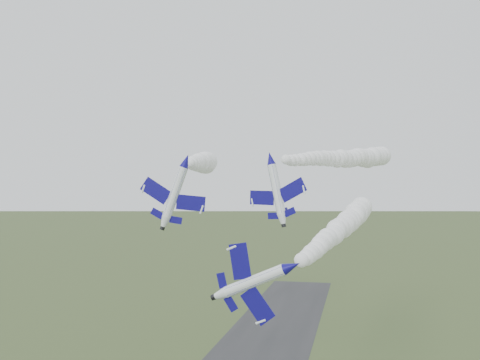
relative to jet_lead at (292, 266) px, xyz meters
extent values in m
cylinder|color=white|center=(-0.03, 0.10, -0.02)|extent=(2.67, 7.79, 1.79)
cone|color=navy|center=(-0.59, -4.68, -0.02)|extent=(2.01, 2.19, 1.79)
cone|color=white|center=(0.51, 4.70, -0.02)|extent=(1.97, 1.83, 1.79)
cylinder|color=black|center=(0.62, 5.60, -0.02)|extent=(0.96, 0.65, 0.91)
ellipsoid|color=black|center=(0.21, -1.90, 0.18)|extent=(1.49, 2.74, 1.19)
cube|color=navy|center=(-1.14, 0.96, 2.43)|extent=(2.01, 2.37, 3.89)
cube|color=navy|center=(1.00, 0.71, -2.58)|extent=(2.01, 2.37, 3.89)
cube|color=navy|center=(-0.15, 3.96, 1.32)|extent=(0.91, 1.09, 1.71)
cube|color=navy|center=(0.99, 3.82, -1.35)|extent=(0.91, 1.09, 1.71)
cube|color=navy|center=(1.47, 3.55, 0.45)|extent=(2.04, 1.66, 0.89)
cylinder|color=white|center=(-22.21, 29.09, 13.74)|extent=(3.71, 9.40, 2.09)
cone|color=navy|center=(-21.17, 23.39, 13.74)|extent=(2.49, 2.74, 2.09)
cone|color=white|center=(-23.22, 34.57, 13.74)|extent=(2.41, 2.31, 2.09)
cylinder|color=black|center=(-23.42, 35.64, 13.74)|extent=(1.16, 0.84, 1.06)
ellipsoid|color=black|center=(-21.59, 26.80, 14.32)|extent=(1.94, 3.35, 1.39)
cube|color=navy|center=(-25.47, 29.38, 14.67)|extent=(5.19, 3.44, 1.80)
cube|color=navy|center=(-19.38, 30.50, 12.50)|extent=(5.19, 3.44, 1.80)
cube|color=navy|center=(-24.66, 33.30, 14.32)|extent=(2.28, 1.56, 0.82)
cube|color=navy|center=(-21.42, 33.90, 13.16)|extent=(2.28, 1.56, 0.82)
cube|color=navy|center=(-22.53, 33.43, 15.08)|extent=(1.22, 1.88, 2.31)
cylinder|color=white|center=(-7.37, 30.23, 14.06)|extent=(4.73, 8.68, 1.83)
cone|color=navy|center=(-9.28, 25.15, 14.06)|extent=(2.51, 2.75, 1.83)
cone|color=white|center=(-5.54, 35.11, 14.06)|extent=(2.36, 2.37, 1.83)
cylinder|color=black|center=(-5.18, 36.07, 14.06)|extent=(1.09, 0.90, 0.93)
ellipsoid|color=black|center=(-8.27, 28.20, 14.62)|extent=(2.18, 3.19, 1.22)
cube|color=navy|center=(-9.86, 32.03, 13.23)|extent=(5.19, 3.92, 1.17)
cube|color=navy|center=(-4.25, 29.93, 14.58)|extent=(5.19, 3.92, 1.17)
cube|color=navy|center=(-7.36, 34.81, 13.70)|extent=(2.28, 1.76, 0.55)
cube|color=navy|center=(-4.37, 33.69, 14.42)|extent=(2.28, 1.76, 0.55)
cube|color=navy|center=(-6.22, 34.12, 15.35)|extent=(1.15, 1.75, 2.22)
camera|label=1|loc=(7.33, -60.34, 8.60)|focal=40.00mm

